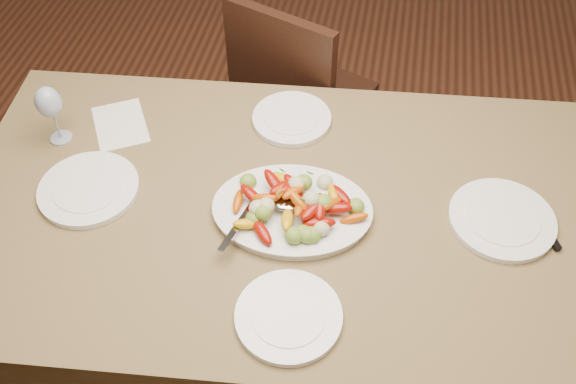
# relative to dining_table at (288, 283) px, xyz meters

# --- Properties ---
(floor) EXTENTS (6.00, 6.00, 0.00)m
(floor) POSITION_rel_dining_table_xyz_m (-0.24, 0.20, -0.38)
(floor) COLOR #3D1F12
(floor) RESTS_ON ground
(dining_table) EXTENTS (1.92, 1.20, 0.76)m
(dining_table) POSITION_rel_dining_table_xyz_m (0.00, 0.00, 0.00)
(dining_table) COLOR brown
(dining_table) RESTS_ON ground
(chair_far) EXTENTS (0.55, 0.55, 0.95)m
(chair_far) POSITION_rel_dining_table_xyz_m (-0.07, 0.80, 0.10)
(chair_far) COLOR black
(chair_far) RESTS_ON ground
(serving_platter) EXTENTS (0.45, 0.35, 0.02)m
(serving_platter) POSITION_rel_dining_table_xyz_m (0.02, -0.02, 0.39)
(serving_platter) COLOR white
(serving_platter) RESTS_ON dining_table
(roasted_vegetables) EXTENTS (0.36, 0.26, 0.09)m
(roasted_vegetables) POSITION_rel_dining_table_xyz_m (0.02, -0.02, 0.45)
(roasted_vegetables) COLOR maroon
(roasted_vegetables) RESTS_ON serving_platter
(serving_spoon) EXTENTS (0.29, 0.12, 0.03)m
(serving_spoon) POSITION_rel_dining_table_xyz_m (-0.05, -0.07, 0.43)
(serving_spoon) COLOR #9EA0A8
(serving_spoon) RESTS_ON serving_platter
(plate_left) EXTENTS (0.28, 0.28, 0.02)m
(plate_left) POSITION_rel_dining_table_xyz_m (-0.56, -0.04, 0.39)
(plate_left) COLOR white
(plate_left) RESTS_ON dining_table
(plate_right) EXTENTS (0.28, 0.28, 0.02)m
(plate_right) POSITION_rel_dining_table_xyz_m (0.57, 0.05, 0.39)
(plate_right) COLOR white
(plate_right) RESTS_ON dining_table
(plate_far) EXTENTS (0.24, 0.24, 0.02)m
(plate_far) POSITION_rel_dining_table_xyz_m (-0.05, 0.35, 0.39)
(plate_far) COLOR white
(plate_far) RESTS_ON dining_table
(plate_near) EXTENTS (0.26, 0.26, 0.02)m
(plate_near) POSITION_rel_dining_table_xyz_m (0.06, -0.34, 0.39)
(plate_near) COLOR white
(plate_near) RESTS_ON dining_table
(wine_glass) EXTENTS (0.08, 0.08, 0.20)m
(wine_glass) POSITION_rel_dining_table_xyz_m (-0.72, 0.14, 0.48)
(wine_glass) COLOR #8C99A5
(wine_glass) RESTS_ON dining_table
(menu_card) EXTENTS (0.23, 0.26, 0.00)m
(menu_card) POSITION_rel_dining_table_xyz_m (-0.57, 0.23, 0.38)
(menu_card) COLOR silver
(menu_card) RESTS_ON dining_table
(table_knife) EXTENTS (0.10, 0.19, 0.01)m
(table_knife) POSITION_rel_dining_table_xyz_m (0.69, 0.06, 0.38)
(table_knife) COLOR #9EA0A8
(table_knife) RESTS_ON dining_table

